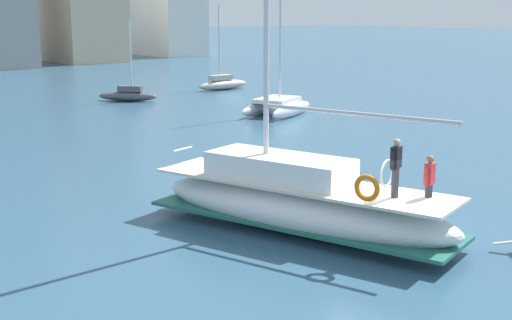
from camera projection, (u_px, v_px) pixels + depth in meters
ground_plane at (377, 240)px, 19.51m from camera, size 400.00×400.00×0.00m
main_sailboat at (298, 201)px, 20.12m from camera, size 4.88×9.89×13.98m
moored_sloop_far at (277, 105)px, 42.44m from camera, size 5.90×4.47×9.67m
moored_catamaran at (128, 95)px, 49.07m from camera, size 3.52×3.86×5.65m
moored_cutter_left at (223, 83)px, 56.12m from camera, size 4.93×1.37×6.71m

